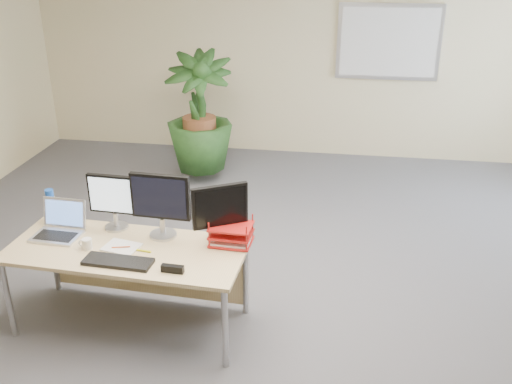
% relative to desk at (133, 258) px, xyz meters
% --- Properties ---
extents(floor, '(8.00, 8.00, 0.00)m').
position_rel_desk_xyz_m(floor, '(0.83, 0.01, -0.53)').
color(floor, '#4E4D52').
rests_on(floor, ground).
extents(back_wall, '(7.00, 0.04, 2.70)m').
position_rel_desk_xyz_m(back_wall, '(0.83, 4.01, 0.82)').
color(back_wall, beige).
rests_on(back_wall, floor).
extents(whiteboard, '(1.30, 0.04, 0.95)m').
position_rel_desk_xyz_m(whiteboard, '(2.03, 3.97, 1.02)').
color(whiteboard, '#BABBC0').
rests_on(whiteboard, back_wall).
extents(desk, '(1.79, 0.83, 0.67)m').
position_rel_desk_xyz_m(desk, '(0.00, 0.00, 0.00)').
color(desk, tan).
rests_on(desk, floor).
extents(floor_plant, '(0.94, 0.94, 1.50)m').
position_rel_desk_xyz_m(floor_plant, '(-0.18, 2.83, 0.22)').
color(floor_plant, '#183914').
rests_on(floor_plant, floor).
extents(monitor_left, '(0.40, 0.18, 0.45)m').
position_rel_desk_xyz_m(monitor_left, '(-0.19, 0.20, 0.40)').
color(monitor_left, '#A7A7AB').
rests_on(monitor_left, desk).
extents(monitor_right, '(0.46, 0.21, 0.51)m').
position_rel_desk_xyz_m(monitor_right, '(0.21, 0.13, 0.43)').
color(monitor_right, '#A7A7AB').
rests_on(monitor_right, desk).
extents(monitor_dark, '(0.38, 0.23, 0.47)m').
position_rel_desk_xyz_m(monitor_dark, '(0.67, 0.10, 0.41)').
color(monitor_dark, '#A7A7AB').
rests_on(monitor_dark, desk).
extents(laptop, '(0.37, 0.32, 0.25)m').
position_rel_desk_xyz_m(laptop, '(-0.59, 0.04, 0.20)').
color(laptop, silver).
rests_on(laptop, desk).
extents(keyboard, '(0.50, 0.19, 0.03)m').
position_rel_desk_xyz_m(keyboard, '(0.02, -0.31, 0.15)').
color(keyboard, black).
rests_on(keyboard, desk).
extents(coffee_mug, '(0.11, 0.07, 0.08)m').
position_rel_desk_xyz_m(coffee_mug, '(-0.28, -0.15, 0.18)').
color(coffee_mug, white).
rests_on(coffee_mug, desk).
extents(spiral_notebook, '(0.29, 0.24, 0.01)m').
position_rel_desk_xyz_m(spiral_notebook, '(-0.04, -0.09, 0.15)').
color(spiral_notebook, silver).
rests_on(spiral_notebook, desk).
extents(orange_pen, '(0.13, 0.04, 0.01)m').
position_rel_desk_xyz_m(orange_pen, '(-0.04, -0.11, 0.16)').
color(orange_pen, '#D34917').
rests_on(orange_pen, spiral_notebook).
extents(yellow_highlighter, '(0.11, 0.03, 0.02)m').
position_rel_desk_xyz_m(yellow_highlighter, '(0.14, -0.13, 0.15)').
color(yellow_highlighter, yellow).
rests_on(yellow_highlighter, desk).
extents(water_bottle, '(0.07, 0.07, 0.28)m').
position_rel_desk_xyz_m(water_bottle, '(-0.74, 0.23, 0.27)').
color(water_bottle, silver).
rests_on(water_bottle, desk).
extents(letter_tray, '(0.32, 0.25, 0.14)m').
position_rel_desk_xyz_m(letter_tray, '(0.75, 0.09, 0.21)').
color(letter_tray, '#AE1815').
rests_on(letter_tray, desk).
extents(stapler, '(0.16, 0.05, 0.05)m').
position_rel_desk_xyz_m(stapler, '(0.43, -0.36, 0.17)').
color(stapler, black).
rests_on(stapler, desk).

